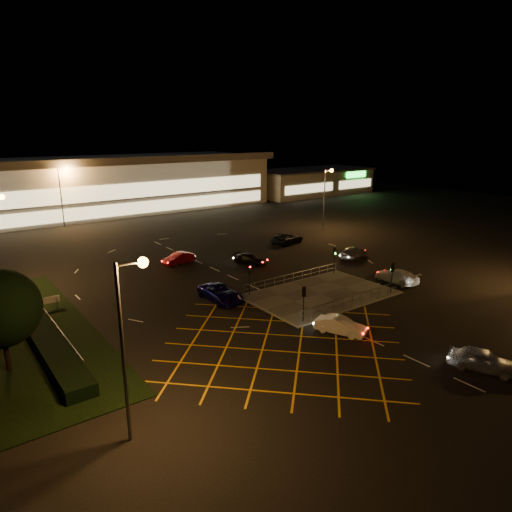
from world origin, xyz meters
TOP-DOWN VIEW (x-y plane):
  - ground at (0.00, 0.00)m, footprint 180.00×180.00m
  - pedestrian_island at (2.00, -2.00)m, footprint 14.00×9.00m
  - hedge at (-23.00, 6.00)m, footprint 2.00×26.00m
  - supermarket at (0.00, 61.95)m, footprint 72.00×26.50m
  - retail_unit_a at (46.00, 53.97)m, footprint 18.80×14.80m
  - retail_unit_b at (62.00, 53.96)m, footprint 14.80×14.80m
  - streetlight_sw at (-21.56, -12.00)m, footprint 1.78×0.56m
  - streetlight_ne at (24.44, 20.00)m, footprint 1.78×0.56m
  - streetlight_far_left at (-9.56, 48.00)m, footprint 1.78×0.56m
  - streetlight_far_right at (30.44, 50.00)m, footprint 1.78×0.56m
  - signal_sw at (-4.00, -5.99)m, footprint 0.28×0.30m
  - signal_se at (8.00, -5.99)m, footprint 0.28×0.30m
  - signal_nw at (-4.00, 1.99)m, footprint 0.28×0.30m
  - signal_ne at (8.00, 1.99)m, footprint 0.28×0.30m
  - tree_e at (-26.00, 0.00)m, footprint 5.40×5.40m
  - car_near_silver at (0.53, -19.44)m, footprint 3.44×4.84m
  - car_queue_white at (-3.05, -9.45)m, footprint 3.00×4.39m
  - car_left_blue at (-6.95, 2.71)m, footprint 2.59×5.55m
  - car_far_dkgrey at (2.70, 11.18)m, footprint 3.36×4.69m
  - car_right_silver at (15.11, 5.48)m, footprint 4.81×2.64m
  - car_circ_red at (-4.43, 16.52)m, footprint 4.48×2.25m
  - car_east_grey at (13.36, 16.57)m, footprint 5.74×3.46m
  - car_approach_white at (11.50, -4.05)m, footprint 2.09×5.05m

SIDE VIEW (x-z plane):
  - ground at x=0.00m, z-range 0.00..0.00m
  - pedestrian_island at x=2.00m, z-range 0.00..0.12m
  - hedge at x=-23.00m, z-range 0.00..1.00m
  - car_far_dkgrey at x=2.70m, z-range 0.00..1.26m
  - car_queue_white at x=-3.05m, z-range 0.00..1.37m
  - car_circ_red at x=-4.43m, z-range 0.00..1.41m
  - car_approach_white at x=11.50m, z-range 0.00..1.46m
  - car_east_grey at x=13.36m, z-range 0.00..1.49m
  - car_near_silver at x=0.53m, z-range 0.00..1.53m
  - car_left_blue at x=-6.95m, z-range 0.00..1.54m
  - car_right_silver at x=15.11m, z-range 0.00..1.55m
  - signal_sw at x=-4.00m, z-range 0.79..3.94m
  - signal_se at x=8.00m, z-range 0.79..3.94m
  - signal_nw at x=-4.00m, z-range 0.79..3.94m
  - signal_ne at x=8.00m, z-range 0.79..3.94m
  - retail_unit_a at x=46.00m, z-range 0.04..6.39m
  - retail_unit_b at x=62.00m, z-range 0.05..6.40m
  - tree_e at x=-26.00m, z-range 0.97..8.32m
  - supermarket at x=0.00m, z-range 0.06..10.56m
  - streetlight_sw at x=-21.56m, z-range 1.55..11.58m
  - streetlight_ne at x=24.44m, z-range 1.55..11.58m
  - streetlight_far_left at x=-9.56m, z-range 1.55..11.58m
  - streetlight_far_right at x=30.44m, z-range 1.55..11.58m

